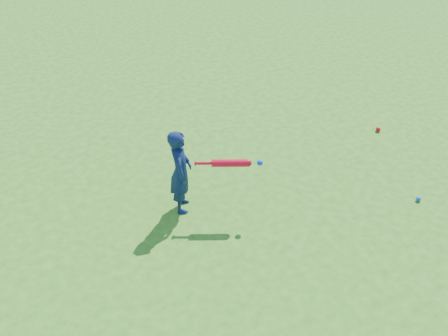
# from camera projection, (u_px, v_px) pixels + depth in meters

# --- Properties ---
(ground) EXTENTS (80.00, 80.00, 0.00)m
(ground) POSITION_uv_depth(u_px,v_px,m) (148.00, 220.00, 5.84)
(ground) COLOR #32771C
(ground) RESTS_ON ground
(child) EXTENTS (0.38, 0.46, 1.07)m
(child) POSITION_uv_depth(u_px,v_px,m) (180.00, 172.00, 5.72)
(child) COLOR #101D4B
(child) RESTS_ON ground
(ground_ball_red) EXTENTS (0.07, 0.07, 0.07)m
(ground_ball_red) POSITION_uv_depth(u_px,v_px,m) (378.00, 129.00, 7.43)
(ground_ball_red) COLOR red
(ground_ball_red) RESTS_ON ground
(ground_ball_blue) EXTENTS (0.06, 0.06, 0.06)m
(ground_ball_blue) POSITION_uv_depth(u_px,v_px,m) (418.00, 199.00, 6.11)
(ground_ball_blue) COLOR blue
(ground_ball_blue) RESTS_ON ground
(bat_swing) EXTENTS (0.72, 0.35, 0.09)m
(bat_swing) POSITION_uv_depth(u_px,v_px,m) (233.00, 163.00, 5.60)
(bat_swing) COLOR red
(bat_swing) RESTS_ON ground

